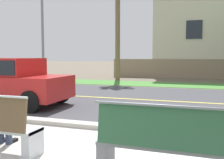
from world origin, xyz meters
name	(u,v)px	position (x,y,z in m)	size (l,w,h in m)	color
ground_plane	(154,95)	(0.00, 8.00, 0.00)	(140.00, 140.00, 0.00)	#665B4C
curb_edge	(109,127)	(0.00, 2.35, 0.06)	(44.00, 0.30, 0.11)	#ADA89E
street_asphalt	(147,100)	(0.00, 6.50, 0.00)	(52.00, 8.00, 0.01)	#424247
road_centre_line	(147,100)	(0.00, 6.50, 0.01)	(48.00, 0.14, 0.01)	#E0CC4C
far_verge_grass	(166,84)	(0.00, 12.13, 0.01)	(48.00, 2.80, 0.02)	#478438
bench_right	(176,145)	(1.59, 0.40, 0.47)	(2.09, 0.48, 1.01)	slate
car_red_near	(4,79)	(-4.28, 4.10, 0.85)	(4.30, 1.86, 1.54)	red
streetlamp	(44,17)	(-7.80, 11.93, 4.12)	(0.24, 2.10, 7.22)	gray
garden_wall	(201,69)	(1.84, 16.85, 0.70)	(13.00, 0.36, 1.40)	gray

